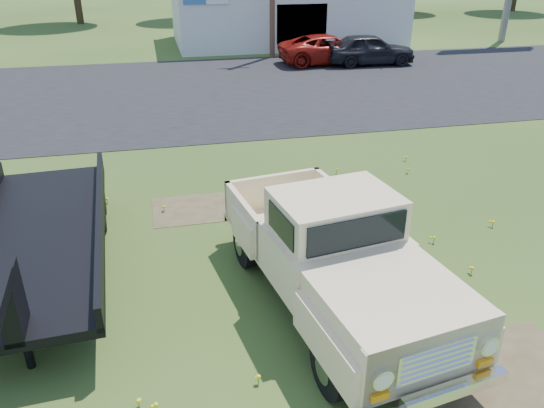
# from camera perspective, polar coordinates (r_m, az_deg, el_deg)

# --- Properties ---
(ground) EXTENTS (140.00, 140.00, 0.00)m
(ground) POSITION_cam_1_polar(r_m,az_deg,el_deg) (10.17, 5.60, -7.97)
(ground) COLOR #2A4114
(ground) RESTS_ON ground
(asphalt_lot) EXTENTS (90.00, 14.00, 0.02)m
(asphalt_lot) POSITION_cam_1_polar(r_m,az_deg,el_deg) (23.82, -5.76, 12.10)
(asphalt_lot) COLOR black
(asphalt_lot) RESTS_ON ground
(dirt_patch_a) EXTENTS (3.00, 2.00, 0.01)m
(dirt_patch_a) POSITION_cam_1_polar(r_m,az_deg,el_deg) (8.68, 22.01, -17.06)
(dirt_patch_a) COLOR #4B3E28
(dirt_patch_a) RESTS_ON ground
(dirt_patch_b) EXTENTS (2.20, 1.60, 0.01)m
(dirt_patch_b) POSITION_cam_1_polar(r_m,az_deg,el_deg) (12.82, -7.81, -0.49)
(dirt_patch_b) COLOR #4B3E28
(dirt_patch_b) RESTS_ON ground
(commercial_building) EXTENTS (14.20, 8.20, 4.15)m
(commercial_building) POSITION_cam_1_polar(r_m,az_deg,el_deg) (36.23, 1.44, 20.33)
(commercial_building) COLOR silver
(commercial_building) RESTS_ON ground
(vintage_pickup_truck) EXTENTS (3.17, 6.19, 2.15)m
(vintage_pickup_truck) POSITION_cam_1_polar(r_m,az_deg,el_deg) (8.91, 6.57, -5.20)
(vintage_pickup_truck) COLOR beige
(vintage_pickup_truck) RESTS_ON ground
(flatbed_trailer) EXTENTS (2.71, 7.08, 1.90)m
(flatbed_trailer) POSITION_cam_1_polar(r_m,az_deg,el_deg) (10.71, -23.86, -2.52)
(flatbed_trailer) COLOR black
(flatbed_trailer) RESTS_ON ground
(red_pickup) EXTENTS (5.38, 2.57, 1.48)m
(red_pickup) POSITION_cam_1_polar(r_m,az_deg,el_deg) (29.38, 6.19, 16.19)
(red_pickup) COLOR maroon
(red_pickup) RESTS_ON ground
(dark_sedan) EXTENTS (4.76, 2.10, 1.59)m
(dark_sedan) POSITION_cam_1_polar(r_m,az_deg,el_deg) (29.37, 10.45, 16.04)
(dark_sedan) COLOR black
(dark_sedan) RESTS_ON ground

